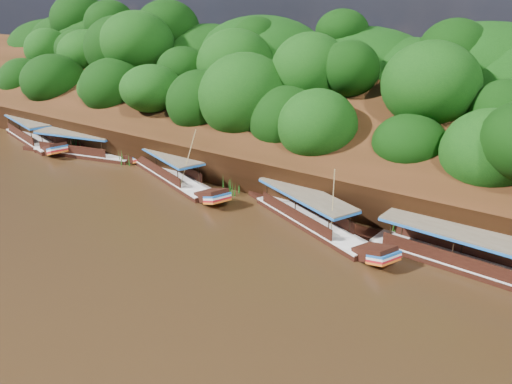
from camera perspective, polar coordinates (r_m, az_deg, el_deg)
ground at (r=32.20m, az=-2.91°, el=-7.77°), size 160.00×160.00×0.00m
riverbank at (r=49.97m, az=13.33°, el=4.84°), size 120.00×30.06×19.40m
boat_0 at (r=33.44m, az=24.35°, el=-7.63°), size 14.70×3.48×5.40m
boat_1 at (r=36.24m, az=7.01°, el=-3.47°), size 13.31×6.96×5.88m
boat_2 at (r=45.95m, az=-9.29°, el=1.93°), size 15.42×7.03×6.00m
boat_3 at (r=55.16m, az=-18.44°, el=4.42°), size 13.92×5.24×2.94m
boat_4 at (r=62.49m, az=-23.92°, el=5.64°), size 14.92×5.75×3.15m
reeds at (r=40.53m, az=1.71°, el=0.04°), size 48.86×2.45×2.14m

